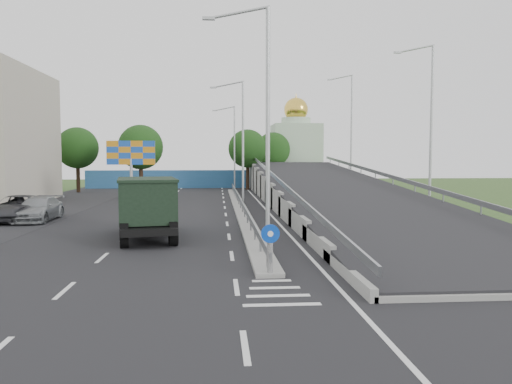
{
  "coord_description": "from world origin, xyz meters",
  "views": [
    {
      "loc": [
        -1.78,
        -14.53,
        4.14
      ],
      "look_at": [
        0.36,
        13.02,
        2.2
      ],
      "focal_mm": 35.0,
      "sensor_mm": 36.0,
      "label": 1
    }
  ],
  "objects": [
    {
      "name": "church",
      "position": [
        10.0,
        60.0,
        5.31
      ],
      "size": [
        7.0,
        7.0,
        13.8
      ],
      "color": "#B2CCAD",
      "rests_on": "ground"
    },
    {
      "name": "road_surface",
      "position": [
        -3.0,
        20.0,
        0.0
      ],
      "size": [
        26.0,
        90.0,
        0.04
      ],
      "primitive_type": "cube",
      "color": "black",
      "rests_on": "ground"
    },
    {
      "name": "lamp_post_mid",
      "position": [
        0.11,
        26.0,
        5.81
      ],
      "size": [
        2.74,
        0.18,
        10.08
      ],
      "color": "#B2B5B7",
      "rests_on": "median"
    },
    {
      "name": "tree_left_mid",
      "position": [
        -10.0,
        40.0,
        5.18
      ],
      "size": [
        4.8,
        4.8,
        7.6
      ],
      "color": "black",
      "rests_on": "ground"
    },
    {
      "name": "sign_bollard",
      "position": [
        0.0,
        2.17,
        1.03
      ],
      "size": [
        0.64,
        0.23,
        1.67
      ],
      "color": "black",
      "rests_on": "median"
    },
    {
      "name": "tree_ramp_far",
      "position": [
        6.0,
        55.0,
        5.18
      ],
      "size": [
        4.8,
        4.8,
        7.6
      ],
      "color": "black",
      "rests_on": "ground"
    },
    {
      "name": "median",
      "position": [
        0.0,
        24.0,
        0.1
      ],
      "size": [
        1.0,
        44.0,
        0.2
      ],
      "primitive_type": "cube",
      "color": "gray",
      "rests_on": "ground"
    },
    {
      "name": "overpass_ramp",
      "position": [
        7.5,
        24.0,
        1.75
      ],
      "size": [
        10.0,
        50.0,
        3.5
      ],
      "color": "gray",
      "rests_on": "ground"
    },
    {
      "name": "dump_truck",
      "position": [
        -5.4,
        11.21,
        1.72
      ],
      "size": [
        3.7,
        7.36,
        3.1
      ],
      "rotation": [
        0.0,
        0.0,
        0.17
      ],
      "color": "black",
      "rests_on": "ground"
    },
    {
      "name": "parked_car_c",
      "position": [
        -14.71,
        18.74,
        0.83
      ],
      "size": [
        2.77,
        5.96,
        1.65
      ],
      "primitive_type": "imported",
      "rotation": [
        0.0,
        0.0,
        0.0
      ],
      "color": "#303135",
      "rests_on": "ground"
    },
    {
      "name": "parking_strip",
      "position": [
        -16.0,
        20.0,
        0.0
      ],
      "size": [
        8.0,
        90.0,
        0.05
      ],
      "primitive_type": "cube",
      "color": "black",
      "rests_on": "ground"
    },
    {
      "name": "lamp_post_near",
      "position": [
        0.11,
        6.0,
        5.81
      ],
      "size": [
        2.74,
        0.18,
        10.08
      ],
      "color": "#B2B5B7",
      "rests_on": "median"
    },
    {
      "name": "ground",
      "position": [
        0.0,
        0.0,
        0.0
      ],
      "size": [
        160.0,
        160.0,
        0.0
      ],
      "primitive_type": "plane",
      "color": "#2D4C1E",
      "rests_on": "ground"
    },
    {
      "name": "tree_median_far",
      "position": [
        2.0,
        48.0,
        5.18
      ],
      "size": [
        4.8,
        4.8,
        7.6
      ],
      "color": "black",
      "rests_on": "ground"
    },
    {
      "name": "median_guardrail",
      "position": [
        0.0,
        24.0,
        0.75
      ],
      "size": [
        0.09,
        44.0,
        0.71
      ],
      "color": "gray",
      "rests_on": "median"
    },
    {
      "name": "billboard",
      "position": [
        -9.0,
        28.0,
        4.19
      ],
      "size": [
        4.0,
        0.24,
        5.5
      ],
      "color": "#B2B5B7",
      "rests_on": "ground"
    },
    {
      "name": "parked_car_d",
      "position": [
        -13.37,
        18.53,
        0.77
      ],
      "size": [
        2.16,
        5.32,
        1.54
      ],
      "primitive_type": "imported",
      "rotation": [
        0.0,
        0.0,
        0.0
      ],
      "color": "gray",
      "rests_on": "ground"
    },
    {
      "name": "lamp_post_far",
      "position": [
        0.11,
        46.0,
        5.81
      ],
      "size": [
        2.74,
        0.18,
        10.08
      ],
      "color": "#B2B5B7",
      "rests_on": "median"
    },
    {
      "name": "blue_wall",
      "position": [
        -4.0,
        52.0,
        1.2
      ],
      "size": [
        30.0,
        0.5,
        2.4
      ],
      "primitive_type": "cube",
      "color": "#275F91",
      "rests_on": "ground"
    },
    {
      "name": "tree_left_far",
      "position": [
        -18.0,
        45.0,
        5.18
      ],
      "size": [
        4.8,
        4.8,
        7.6
      ],
      "color": "black",
      "rests_on": "ground"
    }
  ]
}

